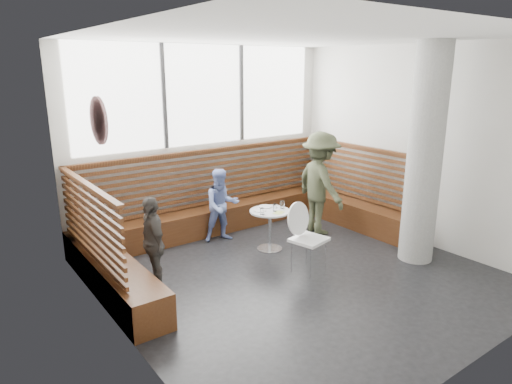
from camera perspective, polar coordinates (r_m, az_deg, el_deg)
room at (r=6.03m, az=5.61°, el=3.49°), size 5.00×5.00×3.20m
booth at (r=7.71m, az=-3.40°, el=-3.02°), size 5.00×2.50×1.44m
concrete_column at (r=7.03m, az=20.34°, el=4.29°), size 0.50×0.50×3.20m
wall_art at (r=5.04m, az=-19.08°, el=8.44°), size 0.03×0.50×0.50m
cafe_table at (r=7.23m, az=1.74°, el=-3.72°), size 0.64×0.64×0.66m
cafe_chair at (r=6.51m, az=6.21°, el=-4.93°), size 0.48×0.47×1.00m
adult_man at (r=7.96m, az=8.04°, el=1.08°), size 0.84×1.25×1.79m
child_back at (r=7.60m, az=-4.31°, el=-1.66°), size 0.70×0.60×1.23m
child_left at (r=6.13m, az=-12.80°, el=-6.20°), size 0.40×0.76×1.24m
plate_near at (r=7.15m, az=0.46°, el=-2.31°), size 0.19×0.19×0.01m
plate_far at (r=7.34m, az=1.16°, el=-1.84°), size 0.21×0.21×0.01m
glass_left at (r=6.97m, az=0.79°, el=-2.42°), size 0.06×0.06×0.10m
glass_mid at (r=7.14m, az=2.42°, el=-1.95°), size 0.07×0.07×0.11m
glass_right at (r=7.29m, az=3.30°, el=-1.56°), size 0.08×0.08×0.12m
menu_card at (r=7.07m, az=2.89°, el=-2.60°), size 0.21×0.18×0.00m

